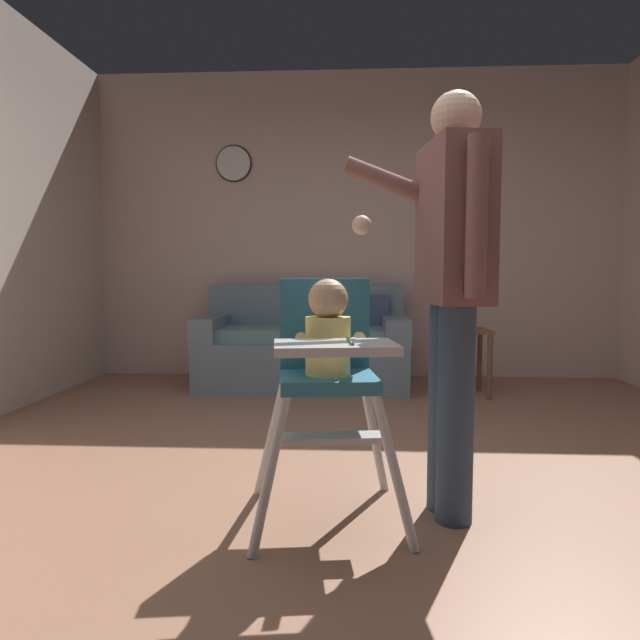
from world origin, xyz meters
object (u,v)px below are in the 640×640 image
Objects in this scene: high_chair at (327,353)px; side_table at (463,347)px; couch at (305,347)px; adult_standing at (451,281)px; wall_clock at (234,164)px; sippy_cup at (461,323)px.

high_chair reaches higher than side_table.
adult_standing is at bearing 16.92° from couch.
side_table is 1.55× the size of wall_clock.
side_table is 0.19m from sippy_cup.
couch is 1.31m from side_table.
couch is at bearing 179.23° from high_chair.
high_chair is at bearing -112.25° from sippy_cup.
side_table is (1.28, -0.30, 0.05)m from couch.
wall_clock is at bearing 158.46° from side_table.
adult_standing is at bearing -102.30° from side_table.
couch is 17.35× the size of sippy_cup.
couch is 1.06× the size of adult_standing.
wall_clock is at bearing -124.57° from couch.
adult_standing reaches higher than couch.
adult_standing is 3.54m from wall_clock.
couch is 3.34× the size of side_table.
adult_standing reaches higher than side_table.
high_chair is 0.58× the size of adult_standing.
high_chair is 2.54m from side_table.
high_chair is 9.42× the size of sippy_cup.
adult_standing is (0.47, 0.06, 0.28)m from high_chair.
couch is at bearing 166.61° from sippy_cup.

